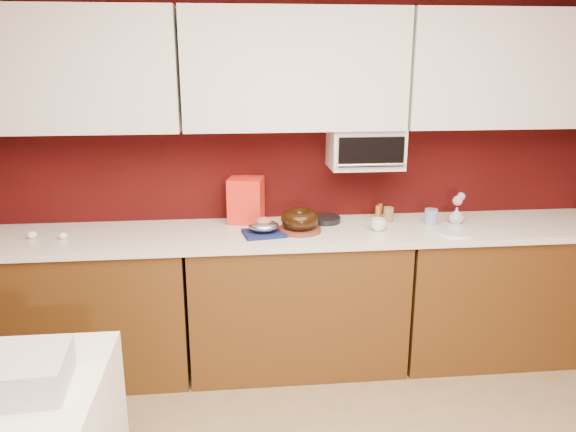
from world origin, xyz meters
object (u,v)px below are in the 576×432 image
at_px(toaster_oven, 365,148).
at_px(pandoro_box, 246,200).
at_px(blue_jar, 431,217).
at_px(flower_vase, 456,214).
at_px(foil_ham_nest, 264,226).
at_px(newspaper_stack, 14,374).
at_px(bundt_cake, 300,219).
at_px(coffee_mug, 379,223).

relative_size(toaster_oven, pandoro_box, 1.57).
bearing_deg(blue_jar, flower_vase, 0.12).
distance_m(foil_ham_nest, newspaper_stack, 1.64).
distance_m(bundt_cake, coffee_mug, 0.48).
height_order(toaster_oven, foil_ham_nest, toaster_oven).
relative_size(bundt_cake, coffee_mug, 2.49).
relative_size(toaster_oven, coffee_mug, 4.87).
xyz_separation_m(pandoro_box, newspaper_stack, (-0.89, -1.59, -0.23)).
bearing_deg(flower_vase, pandoro_box, 172.76).
relative_size(bundt_cake, blue_jar, 2.37).
bearing_deg(newspaper_stack, toaster_oven, 43.12).
relative_size(foil_ham_nest, flower_vase, 1.57).
relative_size(bundt_cake, foil_ham_nest, 1.26).
bearing_deg(bundt_cake, flower_vase, 4.39).
relative_size(pandoro_box, blue_jar, 2.96).
height_order(toaster_oven, pandoro_box, toaster_oven).
xyz_separation_m(bundt_cake, blue_jar, (0.85, 0.08, -0.03)).
relative_size(toaster_oven, foil_ham_nest, 2.46).
bearing_deg(foil_ham_nest, bundt_cake, 10.07).
height_order(foil_ham_nest, flower_vase, flower_vase).
height_order(foil_ham_nest, pandoro_box, pandoro_box).
xyz_separation_m(pandoro_box, coffee_mug, (0.80, -0.28, -0.10)).
distance_m(toaster_oven, foil_ham_nest, 0.81).
relative_size(bundt_cake, newspaper_stack, 0.62).
xyz_separation_m(bundt_cake, newspaper_stack, (-1.21, -1.34, -0.16)).
bearing_deg(blue_jar, bundt_cake, -174.77).
distance_m(coffee_mug, flower_vase, 0.54).
height_order(pandoro_box, coffee_mug, pandoro_box).
xyz_separation_m(bundt_cake, pandoro_box, (-0.32, 0.25, 0.06)).
bearing_deg(newspaper_stack, bundt_cake, 47.96).
bearing_deg(foil_ham_nest, toaster_oven, 19.93).
height_order(toaster_oven, coffee_mug, toaster_oven).
bearing_deg(blue_jar, pandoro_box, 171.72).
distance_m(bundt_cake, pandoro_box, 0.41).
xyz_separation_m(foil_ham_nest, flower_vase, (1.24, 0.12, 0.00)).
relative_size(pandoro_box, newspaper_stack, 0.77).
distance_m(pandoro_box, blue_jar, 1.18).
xyz_separation_m(toaster_oven, bundt_cake, (-0.43, -0.20, -0.39)).
distance_m(foil_ham_nest, pandoro_box, 0.31).
height_order(coffee_mug, newspaper_stack, coffee_mug).
relative_size(bundt_cake, pandoro_box, 0.80).
relative_size(toaster_oven, bundt_cake, 1.95).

